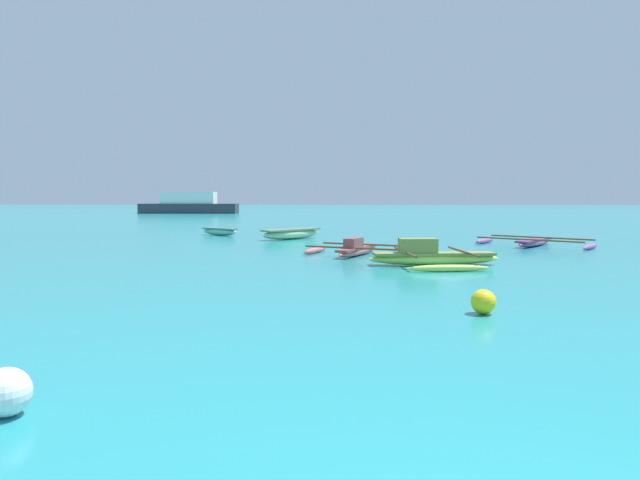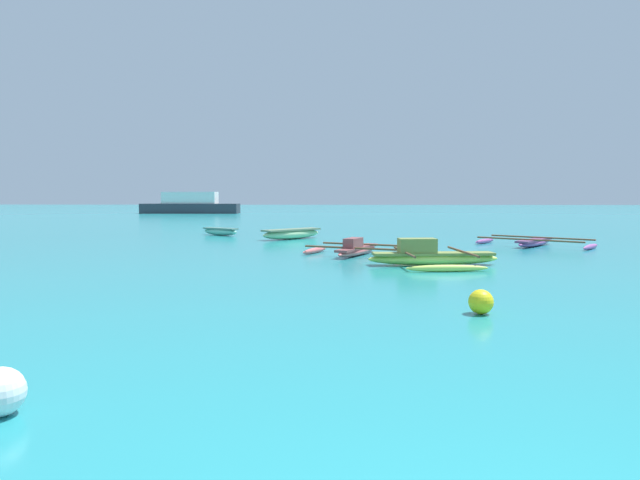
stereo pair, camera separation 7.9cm
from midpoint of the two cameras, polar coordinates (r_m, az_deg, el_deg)
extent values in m
ellipsoid|color=#A4D598|center=(27.36, -2.98, 0.60)|extent=(2.94, 2.98, 0.49)
cube|color=slate|center=(27.35, -2.98, 1.03)|extent=(2.73, 2.77, 0.08)
ellipsoid|color=#76CBB0|center=(30.31, -10.05, 0.83)|extent=(2.20, 1.64, 0.40)
cube|color=slate|center=(30.30, -10.05, 1.13)|extent=(2.04, 1.52, 0.08)
ellipsoid|color=#C9E35B|center=(17.56, 11.19, -1.85)|extent=(4.01, 1.08, 0.39)
cube|color=olive|center=(17.54, 11.19, -1.35)|extent=(3.70, 1.02, 0.08)
cube|color=olive|center=(17.40, 9.63, -0.54)|extent=(1.16, 0.69, 0.43)
cylinder|color=brown|center=(17.78, 13.98, -1.13)|extent=(0.38, 2.99, 0.07)
cylinder|color=brown|center=(17.33, 8.34, -1.18)|extent=(0.38, 2.99, 0.07)
ellipsoid|color=#C9E35B|center=(19.01, 10.04, -1.64)|extent=(2.33, 0.44, 0.20)
ellipsoid|color=#C9E35B|center=(16.13, 12.53, -2.77)|extent=(2.33, 0.44, 0.20)
ellipsoid|color=#DC6768|center=(20.09, 3.70, -1.10)|extent=(1.72, 3.23, 0.30)
cube|color=brown|center=(20.08, 3.70, -0.78)|extent=(1.60, 2.98, 0.08)
cube|color=brown|center=(19.68, 3.26, -0.28)|extent=(0.73, 1.01, 0.33)
cylinder|color=brown|center=(20.77, 4.45, -0.44)|extent=(3.13, 1.37, 0.07)
cylinder|color=brown|center=(19.39, 2.89, -0.79)|extent=(3.13, 1.37, 0.07)
ellipsoid|color=#DC6768|center=(20.77, -0.62, -1.05)|extent=(0.91, 1.80, 0.20)
ellipsoid|color=#DC6768|center=(19.54, 8.29, -1.45)|extent=(0.91, 1.80, 0.20)
ellipsoid|color=#9E549A|center=(25.24, 20.55, -0.24)|extent=(2.44, 2.99, 0.29)
cube|color=#633B61|center=(25.23, 20.56, 0.01)|extent=(2.26, 2.76, 0.08)
cylinder|color=brown|center=(25.94, 21.10, 0.24)|extent=(3.50, 2.66, 0.07)
cylinder|color=brown|center=(24.52, 20.00, 0.04)|extent=(3.50, 2.66, 0.07)
ellipsoid|color=#9E549A|center=(26.02, 16.04, -0.09)|extent=(1.29, 1.62, 0.20)
ellipsoid|color=#9E549A|center=(24.64, 25.32, -0.60)|extent=(1.29, 1.62, 0.20)
sphere|color=yellow|center=(10.60, 15.81, -5.96)|extent=(0.44, 0.44, 0.44)
sphere|color=white|center=(6.42, -29.22, -13.13)|extent=(0.47, 0.47, 0.47)
cube|color=#2D333D|center=(67.20, -13.00, 3.09)|extent=(11.14, 2.45, 1.11)
cube|color=white|center=(67.18, -13.02, 4.14)|extent=(6.13, 2.08, 1.34)
camera|label=1|loc=(0.04, -90.10, -0.01)|focal=32.00mm
camera|label=2|loc=(0.04, 89.90, 0.01)|focal=32.00mm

